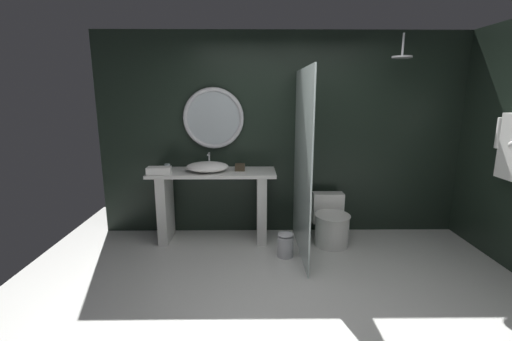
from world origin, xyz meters
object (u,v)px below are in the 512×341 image
Objects in this scene: vessel_sink at (207,167)px; tumbler_cup at (167,167)px; toilet at (331,223)px; rain_shower_head at (402,55)px; tissue_box at (240,167)px; round_wall_mirror at (213,118)px; folded_hand_towel at (159,171)px; waste_bin at (285,244)px.

vessel_sink reaches higher than tumbler_cup.
vessel_sink reaches higher than toilet.
tumbler_cup is 0.33× the size of rain_shower_head.
tissue_box is (0.40, 0.06, -0.02)m from vessel_sink.
vessel_sink is at bearing -102.03° from round_wall_mirror.
folded_hand_towel is at bearing -165.84° from vessel_sink.
round_wall_mirror reaches higher than folded_hand_towel.
tumbler_cup is at bearing 71.39° from folded_hand_towel.
tumbler_cup reaches higher than waste_bin.
waste_bin is (1.43, -0.51, -0.79)m from tumbler_cup.
tumbler_cup reaches higher than toilet.
tumbler_cup is at bearing -156.50° from round_wall_mirror.
rain_shower_head reaches higher than toilet.
rain_shower_head reaches higher than tumbler_cup.
rain_shower_head is 2.52m from waste_bin.
tissue_box is 0.51× the size of rain_shower_head.
toilet is (1.13, -0.16, -0.68)m from tissue_box.
tissue_box is at bearing 9.01° from vessel_sink.
tissue_box is 0.50× the size of folded_hand_towel.
toilet is (1.53, -0.09, -0.70)m from vessel_sink.
round_wall_mirror is at bearing 147.81° from tissue_box.
toilet is at bearing -3.53° from vessel_sink.
tissue_box is 0.98m from folded_hand_towel.
round_wall_mirror is at bearing 170.96° from rain_shower_head.
waste_bin is at bearing -163.05° from rain_shower_head.
waste_bin is at bearing -40.93° from round_wall_mirror.
vessel_sink is 0.64m from round_wall_mirror.
waste_bin is at bearing -12.79° from folded_hand_towel.
vessel_sink is 0.85× the size of toilet.
vessel_sink is 0.50m from tumbler_cup.
tumbler_cup is (-0.50, 0.03, -0.01)m from vessel_sink.
vessel_sink reaches higher than folded_hand_towel.
tumbler_cup is at bearing 176.20° from vessel_sink.
rain_shower_head reaches higher than waste_bin.
tissue_box is at bearing 1.91° from tumbler_cup.
folded_hand_towel reaches higher than toilet.
vessel_sink is 0.40m from tissue_box.
tumbler_cup is 0.15× the size of toilet.
folded_hand_towel is (-0.95, -0.20, 0.00)m from tissue_box.
toilet is at bearing 32.48° from waste_bin.
tumbler_cup is 0.90m from tissue_box.
folded_hand_towel is at bearing -167.96° from tissue_box.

